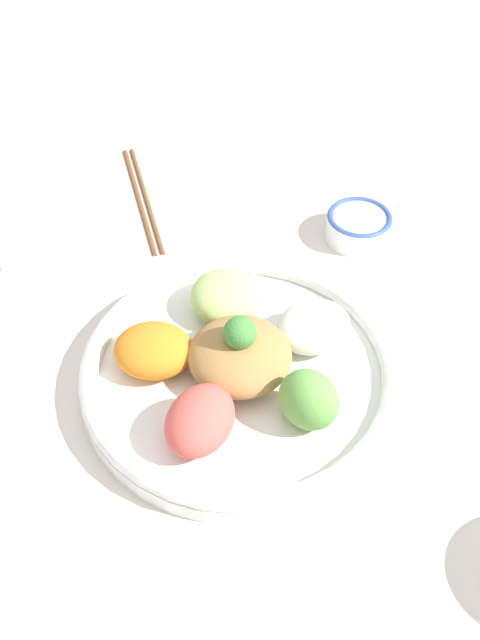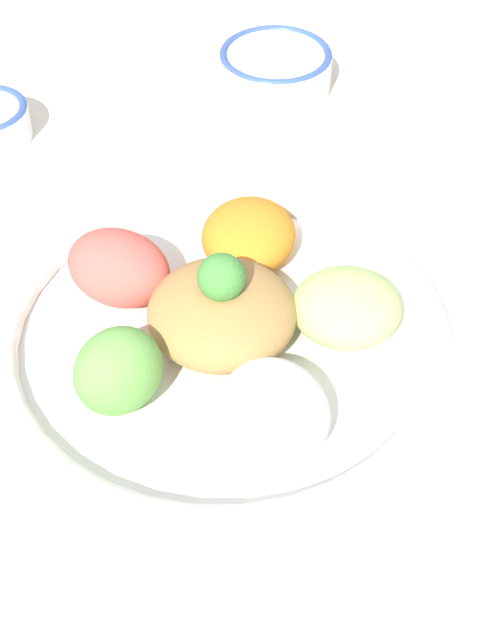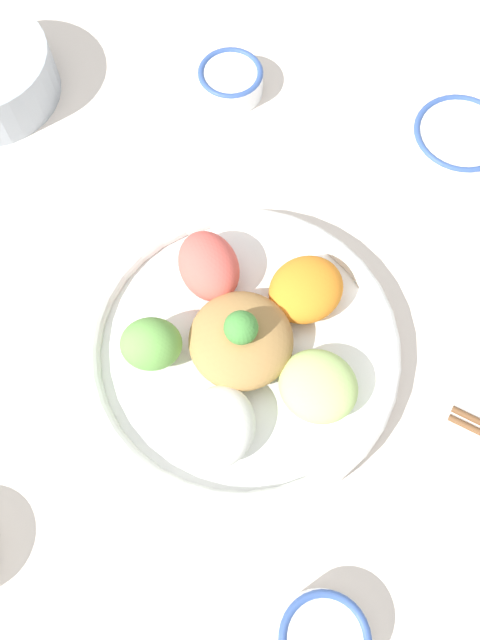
{
  "view_description": "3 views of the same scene",
  "coord_description": "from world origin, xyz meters",
  "px_view_note": "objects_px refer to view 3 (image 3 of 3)",
  "views": [
    {
      "loc": [
        -0.24,
        -0.4,
        0.62
      ],
      "look_at": [
        0.03,
        0.01,
        0.1
      ],
      "focal_mm": 42.0,
      "sensor_mm": 36.0,
      "label": 1
    },
    {
      "loc": [
        0.43,
        -0.18,
        0.49
      ],
      "look_at": [
        0.04,
        0.02,
        0.04
      ],
      "focal_mm": 50.0,
      "sensor_mm": 36.0,
      "label": 2
    },
    {
      "loc": [
        0.25,
        0.05,
        0.63
      ],
      "look_at": [
        0.02,
        0.01,
        0.05
      ],
      "focal_mm": 35.0,
      "sensor_mm": 36.0,
      "label": 3
    }
  ],
  "objects_px": {
    "salad_platter": "(242,346)",
    "sauce_bowl_dark": "(457,141)",
    "rice_bowl_blue": "(323,639)",
    "sauce_bowl_far": "(231,80)"
  },
  "relations": [
    {
      "from": "salad_platter",
      "to": "sauce_bowl_dark",
      "type": "xyz_separation_m",
      "value": [
        -0.3,
        0.21,
        -0.0
      ]
    },
    {
      "from": "salad_platter",
      "to": "rice_bowl_blue",
      "type": "bearing_deg",
      "value": 24.04
    },
    {
      "from": "salad_platter",
      "to": "rice_bowl_blue",
      "type": "distance_m",
      "value": 0.28
    },
    {
      "from": "rice_bowl_blue",
      "to": "sauce_bowl_far",
      "type": "relative_size",
      "value": 0.99
    },
    {
      "from": "salad_platter",
      "to": "sauce_bowl_far",
      "type": "distance_m",
      "value": 0.36
    },
    {
      "from": "rice_bowl_blue",
      "to": "sauce_bowl_far",
      "type": "xyz_separation_m",
      "value": [
        -0.61,
        -0.18,
        -0.0
      ]
    },
    {
      "from": "sauce_bowl_dark",
      "to": "sauce_bowl_far",
      "type": "relative_size",
      "value": 1.37
    },
    {
      "from": "salad_platter",
      "to": "rice_bowl_blue",
      "type": "xyz_separation_m",
      "value": [
        0.26,
        0.11,
        -0.01
      ]
    },
    {
      "from": "rice_bowl_blue",
      "to": "salad_platter",
      "type": "bearing_deg",
      "value": -155.96
    },
    {
      "from": "rice_bowl_blue",
      "to": "sauce_bowl_far",
      "type": "distance_m",
      "value": 0.63
    }
  ]
}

